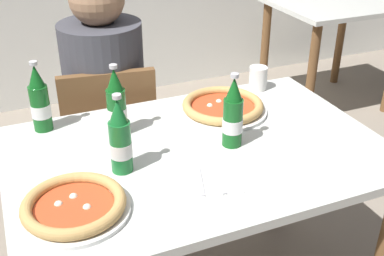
{
  "coord_description": "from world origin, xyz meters",
  "views": [
    {
      "loc": [
        -0.53,
        -1.21,
        1.54
      ],
      "look_at": [
        0.0,
        0.05,
        0.8
      ],
      "focal_mm": 44.75,
      "sensor_mm": 36.0,
      "label": 1
    }
  ],
  "objects_px": {
    "dining_table_background": "(332,25)",
    "paper_cup": "(258,78)",
    "diner_seated": "(108,116)",
    "beer_bottle_extra": "(120,140)",
    "beer_bottle_left": "(116,105)",
    "dining_table_main": "(198,178)",
    "pizza_marinara_far": "(74,206)",
    "napkin_with_cutlery": "(206,178)",
    "chair_behind_table": "(110,142)",
    "pizza_margherita_near": "(223,107)",
    "beer_bottle_right": "(233,116)",
    "beer_bottle_center": "(40,102)"
  },
  "relations": [
    {
      "from": "dining_table_main",
      "to": "beer_bottle_center",
      "type": "height_order",
      "value": "beer_bottle_center"
    },
    {
      "from": "dining_table_background",
      "to": "paper_cup",
      "type": "bearing_deg",
      "value": -138.55
    },
    {
      "from": "pizza_marinara_far",
      "to": "diner_seated",
      "type": "bearing_deg",
      "value": 71.43
    },
    {
      "from": "pizza_margherita_near",
      "to": "paper_cup",
      "type": "distance_m",
      "value": 0.26
    },
    {
      "from": "dining_table_main",
      "to": "beer_bottle_center",
      "type": "relative_size",
      "value": 4.86
    },
    {
      "from": "dining_table_main",
      "to": "pizza_marinara_far",
      "type": "xyz_separation_m",
      "value": [
        -0.43,
        -0.17,
        0.14
      ]
    },
    {
      "from": "chair_behind_table",
      "to": "paper_cup",
      "type": "relative_size",
      "value": 8.95
    },
    {
      "from": "diner_seated",
      "to": "pizza_marinara_far",
      "type": "distance_m",
      "value": 0.9
    },
    {
      "from": "beer_bottle_center",
      "to": "beer_bottle_extra",
      "type": "distance_m",
      "value": 0.4
    },
    {
      "from": "pizza_marinara_far",
      "to": "napkin_with_cutlery",
      "type": "height_order",
      "value": "pizza_marinara_far"
    },
    {
      "from": "dining_table_main",
      "to": "dining_table_background",
      "type": "bearing_deg",
      "value": 40.97
    },
    {
      "from": "beer_bottle_left",
      "to": "napkin_with_cutlery",
      "type": "distance_m",
      "value": 0.41
    },
    {
      "from": "chair_behind_table",
      "to": "pizza_marinara_far",
      "type": "xyz_separation_m",
      "value": [
        -0.27,
        -0.78,
        0.29
      ]
    },
    {
      "from": "beer_bottle_right",
      "to": "paper_cup",
      "type": "height_order",
      "value": "beer_bottle_right"
    },
    {
      "from": "beer_bottle_extra",
      "to": "dining_table_background",
      "type": "bearing_deg",
      "value": 37.34
    },
    {
      "from": "dining_table_background",
      "to": "pizza_margherita_near",
      "type": "xyz_separation_m",
      "value": [
        -1.42,
        -1.19,
        0.18
      ]
    },
    {
      "from": "dining_table_background",
      "to": "pizza_marinara_far",
      "type": "height_order",
      "value": "pizza_marinara_far"
    },
    {
      "from": "diner_seated",
      "to": "dining_table_background",
      "type": "bearing_deg",
      "value": 22.8
    },
    {
      "from": "diner_seated",
      "to": "napkin_with_cutlery",
      "type": "distance_m",
      "value": 0.85
    },
    {
      "from": "beer_bottle_center",
      "to": "beer_bottle_right",
      "type": "xyz_separation_m",
      "value": [
        0.55,
        -0.34,
        0.0
      ]
    },
    {
      "from": "beer_bottle_left",
      "to": "beer_bottle_right",
      "type": "bearing_deg",
      "value": -33.96
    },
    {
      "from": "diner_seated",
      "to": "paper_cup",
      "type": "bearing_deg",
      "value": -30.11
    },
    {
      "from": "diner_seated",
      "to": "beer_bottle_center",
      "type": "bearing_deg",
      "value": -131.17
    },
    {
      "from": "chair_behind_table",
      "to": "beer_bottle_right",
      "type": "distance_m",
      "value": 0.78
    },
    {
      "from": "dining_table_main",
      "to": "pizza_marinara_far",
      "type": "bearing_deg",
      "value": -157.94
    },
    {
      "from": "diner_seated",
      "to": "paper_cup",
      "type": "relative_size",
      "value": 12.73
    },
    {
      "from": "dining_table_background",
      "to": "pizza_marinara_far",
      "type": "xyz_separation_m",
      "value": [
        -2.04,
        -1.57,
        0.18
      ]
    },
    {
      "from": "chair_behind_table",
      "to": "beer_bottle_left",
      "type": "xyz_separation_m",
      "value": [
        -0.05,
        -0.41,
        0.37
      ]
    },
    {
      "from": "pizza_marinara_far",
      "to": "beer_bottle_extra",
      "type": "bearing_deg",
      "value": 40.9
    },
    {
      "from": "pizza_margherita_near",
      "to": "paper_cup",
      "type": "relative_size",
      "value": 3.42
    },
    {
      "from": "beer_bottle_center",
      "to": "beer_bottle_extra",
      "type": "xyz_separation_m",
      "value": [
        0.18,
        -0.35,
        0.0
      ]
    },
    {
      "from": "pizza_margherita_near",
      "to": "beer_bottle_right",
      "type": "relative_size",
      "value": 1.32
    },
    {
      "from": "pizza_marinara_far",
      "to": "napkin_with_cutlery",
      "type": "xyz_separation_m",
      "value": [
        0.38,
        0.01,
        -0.02
      ]
    },
    {
      "from": "pizza_margherita_near",
      "to": "pizza_marinara_far",
      "type": "bearing_deg",
      "value": -148.33
    },
    {
      "from": "dining_table_main",
      "to": "pizza_marinara_far",
      "type": "distance_m",
      "value": 0.48
    },
    {
      "from": "dining_table_main",
      "to": "beer_bottle_left",
      "type": "xyz_separation_m",
      "value": [
        -0.21,
        0.2,
        0.22
      ]
    },
    {
      "from": "beer_bottle_right",
      "to": "paper_cup",
      "type": "relative_size",
      "value": 2.6
    },
    {
      "from": "pizza_margherita_near",
      "to": "diner_seated",
      "type": "bearing_deg",
      "value": 126.32
    },
    {
      "from": "beer_bottle_extra",
      "to": "napkin_with_cutlery",
      "type": "xyz_separation_m",
      "value": [
        0.21,
        -0.14,
        -0.1
      ]
    },
    {
      "from": "pizza_marinara_far",
      "to": "beer_bottle_left",
      "type": "distance_m",
      "value": 0.44
    },
    {
      "from": "beer_bottle_extra",
      "to": "beer_bottle_right",
      "type": "bearing_deg",
      "value": 1.36
    },
    {
      "from": "beer_bottle_left",
      "to": "napkin_with_cutlery",
      "type": "relative_size",
      "value": 1.16
    },
    {
      "from": "dining_table_main",
      "to": "pizza_margherita_near",
      "type": "relative_size",
      "value": 3.69
    },
    {
      "from": "dining_table_background",
      "to": "pizza_marinara_far",
      "type": "relative_size",
      "value": 2.73
    },
    {
      "from": "dining_table_background",
      "to": "pizza_margherita_near",
      "type": "height_order",
      "value": "pizza_margherita_near"
    },
    {
      "from": "beer_bottle_right",
      "to": "beer_bottle_left",
      "type": "bearing_deg",
      "value": 146.04
    },
    {
      "from": "diner_seated",
      "to": "beer_bottle_extra",
      "type": "relative_size",
      "value": 4.89
    },
    {
      "from": "chair_behind_table",
      "to": "pizza_margherita_near",
      "type": "bearing_deg",
      "value": 138.0
    },
    {
      "from": "beer_bottle_center",
      "to": "paper_cup",
      "type": "bearing_deg",
      "value": 0.79
    },
    {
      "from": "beer_bottle_extra",
      "to": "beer_bottle_left",
      "type": "bearing_deg",
      "value": 77.84
    }
  ]
}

